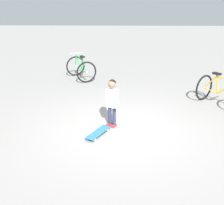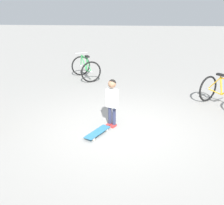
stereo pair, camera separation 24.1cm
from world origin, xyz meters
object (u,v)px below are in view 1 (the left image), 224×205
at_px(skateboard, 98,133).
at_px(bicycle_mid, 81,68).
at_px(bicycle_near, 221,91).
at_px(child_person, 112,98).

bearing_deg(skateboard, bicycle_mid, -78.00).
xyz_separation_m(skateboard, bicycle_near, (-3.07, -1.85, 0.32)).
height_order(skateboard, bicycle_mid, bicycle_mid).
bearing_deg(bicycle_mid, child_person, 107.07).
relative_size(bicycle_near, bicycle_mid, 1.00).
bearing_deg(skateboard, bicycle_near, -148.98).
height_order(child_person, bicycle_near, child_person).
bearing_deg(skateboard, child_person, -120.19).
bearing_deg(bicycle_near, skateboard, 31.02).
bearing_deg(bicycle_mid, bicycle_near, 148.18).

